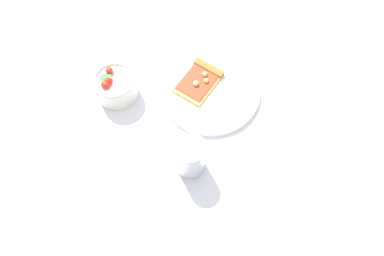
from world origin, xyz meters
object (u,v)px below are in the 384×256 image
at_px(pizza_slice_main, 200,79).
at_px(plate, 210,91).
at_px(salad_bowl, 115,86).
at_px(soda_glass, 190,157).
at_px(paper_napkin, 257,191).

bearing_deg(pizza_slice_main, plate, 105.79).
bearing_deg(salad_bowl, soda_glass, 106.37).
distance_m(plate, salad_bowl, 0.26).
xyz_separation_m(pizza_slice_main, paper_napkin, (0.02, 0.34, -0.02)).
xyz_separation_m(pizza_slice_main, salad_bowl, (0.22, -0.07, 0.02)).
relative_size(pizza_slice_main, paper_napkin, 1.05).
height_order(soda_glass, paper_napkin, soda_glass).
height_order(salad_bowl, soda_glass, soda_glass).
height_order(plate, pizza_slice_main, pizza_slice_main).
xyz_separation_m(salad_bowl, paper_napkin, (-0.20, 0.41, -0.04)).
bearing_deg(paper_napkin, salad_bowl, -64.63).
bearing_deg(salad_bowl, pizza_slice_main, 161.10).
xyz_separation_m(soda_glass, paper_napkin, (-0.11, 0.13, -0.05)).
relative_size(soda_glass, paper_napkin, 0.76).
distance_m(plate, paper_napkin, 0.30).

